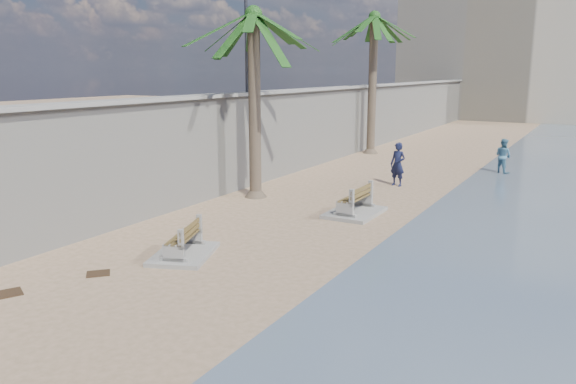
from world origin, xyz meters
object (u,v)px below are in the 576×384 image
at_px(bench_far, 355,202).
at_px(bench_near, 183,242).
at_px(palm_mid, 253,17).
at_px(palm_back, 374,19).
at_px(person_b, 503,154).
at_px(person_a, 398,161).

bearing_deg(bench_far, bench_near, -109.31).
bearing_deg(palm_mid, palm_back, 92.03).
bearing_deg(palm_back, person_b, -21.29).
bearing_deg(person_a, palm_mid, -117.14).
xyz_separation_m(bench_far, person_a, (-0.31, 4.94, 0.59)).
height_order(bench_near, palm_back, palm_back).
relative_size(bench_near, palm_back, 0.28).
height_order(palm_back, person_b, palm_back).
bearing_deg(bench_far, person_b, 74.33).
relative_size(bench_far, palm_back, 0.26).
distance_m(palm_back, person_b, 9.95).
bearing_deg(bench_near, person_a, 80.90).
bearing_deg(person_b, palm_back, 9.00).
relative_size(bench_far, person_a, 1.07).
height_order(palm_mid, palm_back, palm_back).
distance_m(bench_near, person_b, 16.44).
xyz_separation_m(bench_far, palm_mid, (-4.04, 0.56, 5.78)).
xyz_separation_m(person_a, person_b, (3.09, 4.99, -0.14)).
relative_size(palm_back, person_b, 4.79).
relative_size(bench_near, bench_far, 1.06).
bearing_deg(palm_back, palm_mid, -87.97).
relative_size(palm_mid, person_b, 4.25).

